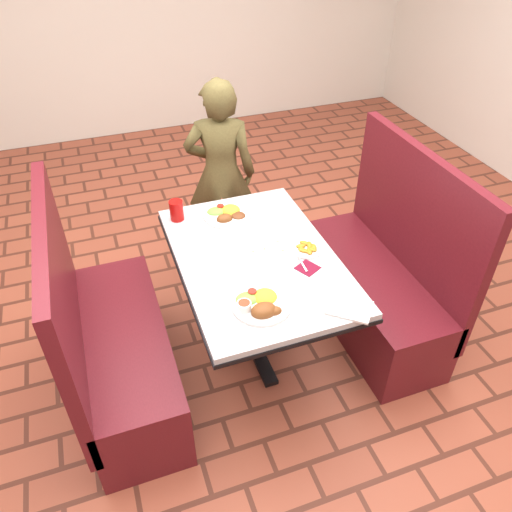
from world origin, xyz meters
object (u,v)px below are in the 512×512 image
at_px(booth_bench_left, 115,349).
at_px(red_tumbler, 177,210).
at_px(far_dinner_plate, 227,212).
at_px(diner_person, 221,174).
at_px(booth_bench_right, 377,283).
at_px(plantain_plate, 306,248).
at_px(near_dinner_plate, 261,302).
at_px(dining_table, 256,270).

xyz_separation_m(booth_bench_left, red_tumbler, (0.49, 0.48, 0.48)).
bearing_deg(far_dinner_plate, diner_person, 76.98).
xyz_separation_m(booth_bench_right, plantain_plate, (-0.53, -0.04, 0.43)).
distance_m(booth_bench_left, diner_person, 1.43).
distance_m(booth_bench_right, far_dinner_plate, 1.03).
bearing_deg(booth_bench_right, diner_person, 123.22).
height_order(booth_bench_right, far_dinner_plate, booth_bench_right).
bearing_deg(diner_person, plantain_plate, 116.74).
bearing_deg(booth_bench_right, red_tumbler, 156.58).
bearing_deg(diner_person, booth_bench_left, 67.44).
xyz_separation_m(plantain_plate, red_tumbler, (-0.58, 0.52, 0.05)).
bearing_deg(near_dinner_plate, booth_bench_right, 22.03).
bearing_deg(diner_person, red_tumbler, 71.54).
xyz_separation_m(diner_person, plantain_plate, (0.16, -1.08, 0.09)).
height_order(far_dinner_plate, red_tumbler, red_tumbler).
distance_m(booth_bench_left, far_dinner_plate, 0.98).
bearing_deg(plantain_plate, far_dinner_plate, 123.55).
bearing_deg(near_dinner_plate, dining_table, 73.53).
relative_size(booth_bench_right, plantain_plate, 6.95).
height_order(near_dinner_plate, red_tumbler, red_tumbler).
xyz_separation_m(booth_bench_left, plantain_plate, (1.07, -0.04, 0.43)).
height_order(booth_bench_right, plantain_plate, booth_bench_right).
height_order(near_dinner_plate, far_dinner_plate, near_dinner_plate).
relative_size(diner_person, far_dinner_plate, 4.86).
xyz_separation_m(diner_person, far_dinner_plate, (-0.15, -0.63, 0.10)).
height_order(booth_bench_left, far_dinner_plate, booth_bench_left).
height_order(diner_person, red_tumbler, diner_person).
xyz_separation_m(booth_bench_left, diner_person, (0.91, 1.04, 0.34)).
distance_m(diner_person, red_tumbler, 0.72).
relative_size(booth_bench_left, red_tumbler, 10.07).
bearing_deg(dining_table, booth_bench_right, 0.00).
height_order(near_dinner_plate, plantain_plate, near_dinner_plate).
height_order(booth_bench_left, red_tumbler, booth_bench_left).
xyz_separation_m(far_dinner_plate, plantain_plate, (0.30, -0.45, -0.01)).
height_order(dining_table, booth_bench_right, booth_bench_right).
distance_m(dining_table, near_dinner_plate, 0.40).
relative_size(booth_bench_left, plantain_plate, 6.95).
distance_m(dining_table, booth_bench_left, 0.86).
distance_m(dining_table, far_dinner_plate, 0.43).
height_order(booth_bench_right, near_dinner_plate, booth_bench_right).
xyz_separation_m(near_dinner_plate, plantain_plate, (0.38, 0.33, -0.02)).
distance_m(dining_table, red_tumbler, 0.59).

